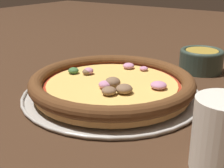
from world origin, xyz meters
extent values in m
plane|color=#3D2616|center=(0.00, 0.00, 0.00)|extent=(3.00, 3.00, 0.00)
cylinder|color=#B7B2A8|center=(0.00, 0.00, 0.00)|extent=(0.36, 0.36, 0.01)
torus|color=#B7B2A8|center=(0.00, 0.00, 0.01)|extent=(0.36, 0.36, 0.01)
cylinder|color=#BC7F42|center=(0.00, 0.00, 0.02)|extent=(0.31, 0.31, 0.02)
torus|color=#563319|center=(0.00, 0.00, 0.03)|extent=(0.33, 0.33, 0.03)
cylinder|color=#A32D19|center=(0.00, 0.00, 0.03)|extent=(0.28, 0.28, 0.00)
cylinder|color=#E5B75B|center=(0.00, 0.00, 0.03)|extent=(0.26, 0.26, 0.00)
ellipsoid|color=#3D6B38|center=(-0.10, 0.00, 0.04)|extent=(0.03, 0.03, 0.01)
ellipsoid|color=#C17FA3|center=(-0.07, 0.01, 0.04)|extent=(0.03, 0.03, 0.01)
ellipsoid|color=#C17FA3|center=(0.09, 0.02, 0.04)|extent=(0.04, 0.04, 0.01)
ellipsoid|color=brown|center=(0.03, -0.06, 0.04)|extent=(0.04, 0.04, 0.02)
ellipsoid|color=brown|center=(0.05, -0.03, 0.04)|extent=(0.04, 0.04, 0.02)
ellipsoid|color=#C17FA3|center=(-0.02, 0.10, 0.04)|extent=(0.04, 0.04, 0.01)
ellipsoid|color=#C17FA3|center=(0.01, 0.11, 0.03)|extent=(0.02, 0.02, 0.01)
ellipsoid|color=#C17FA3|center=(0.01, -0.03, 0.04)|extent=(0.03, 0.03, 0.02)
ellipsoid|color=brown|center=(0.02, -0.02, 0.04)|extent=(0.04, 0.04, 0.02)
ellipsoid|color=brown|center=(-0.07, 0.01, 0.04)|extent=(0.02, 0.02, 0.01)
cylinder|color=#334238|center=(0.09, 0.27, 0.03)|extent=(0.11, 0.11, 0.05)
torus|color=#334238|center=(0.09, 0.27, 0.05)|extent=(0.11, 0.11, 0.01)
cylinder|color=olive|center=(0.09, 0.27, 0.05)|extent=(0.08, 0.08, 0.00)
cylinder|color=silver|center=(0.25, -0.12, 0.05)|extent=(0.08, 0.08, 0.10)
camera|label=1|loc=(0.34, -0.49, 0.25)|focal=50.00mm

